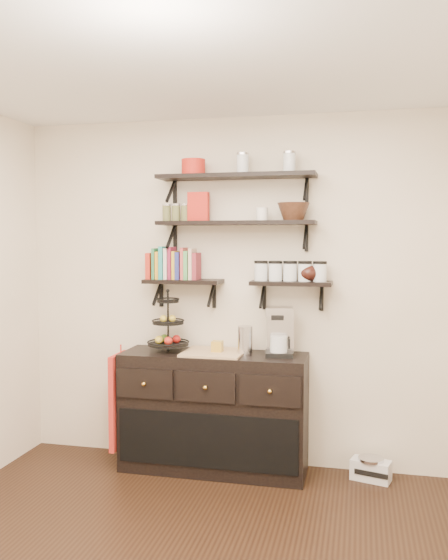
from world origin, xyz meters
The scene contains 20 objects.
ceiling centered at (0.00, 0.00, 2.70)m, with size 3.50×3.50×0.02m, color white.
back_wall centered at (0.00, 1.75, 1.35)m, with size 3.50×0.02×2.70m, color white.
shelf_top centered at (0.00, 1.62, 2.23)m, with size 1.20×0.27×0.23m.
shelf_mid centered at (0.00, 1.62, 1.88)m, with size 1.20×0.27×0.23m.
shelf_low_left centered at (-0.42, 1.63, 1.43)m, with size 0.60×0.25×0.23m.
shelf_low_right centered at (0.42, 1.63, 1.43)m, with size 0.60×0.25×0.23m.
cookbooks centered at (-0.47, 1.63, 1.57)m, with size 0.43×0.15×0.26m.
glass_canisters centered at (0.41, 1.63, 1.51)m, with size 0.54×0.10×0.13m.
sideboard centered at (-0.15, 1.51, 0.45)m, with size 1.40×0.50×0.92m.
fruit_stand centered at (-0.51, 1.52, 1.06)m, with size 0.31×0.31×0.46m.
candle centered at (-0.12, 1.51, 0.96)m, with size 0.08×0.08×0.08m, color #B08728.
coffee_maker centered at (0.35, 1.54, 1.07)m, with size 0.22×0.22×0.37m.
thermal_carafe centered at (0.10, 1.49, 1.01)m, with size 0.11×0.11×0.22m, color silver.
apron centered at (-0.88, 1.41, 0.52)m, with size 0.04×0.31×0.73m, color #B2131F.
radio centered at (1.02, 1.58, 0.08)m, with size 0.31×0.23×0.17m.
recipe_box centered at (-0.29, 1.61, 2.01)m, with size 0.16×0.06×0.22m, color red.
walnut_bowl centered at (0.43, 1.61, 1.96)m, with size 0.24×0.24×0.13m, color black, non-canonical shape.
ramekins centered at (0.20, 1.61, 1.95)m, with size 0.09×0.09×0.10m, color white.
teapot centered at (0.55, 1.63, 1.52)m, with size 0.19×0.14×0.14m, color black, non-canonical shape.
red_pot centered at (-0.33, 1.61, 2.31)m, with size 0.18×0.18×0.12m, color red.
Camera 1 is at (0.92, -2.78, 1.77)m, focal length 38.00 mm.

